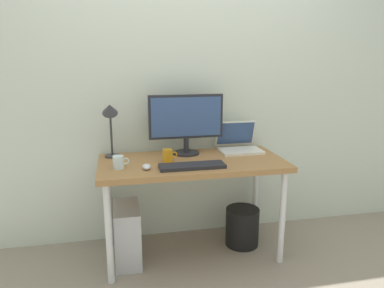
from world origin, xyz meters
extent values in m
plane|color=gray|center=(0.00, 0.00, 0.00)|extent=(6.00, 6.00, 0.00)
cube|color=silver|center=(0.00, 0.37, 1.30)|extent=(4.40, 0.04, 2.60)
cube|color=olive|center=(0.00, 0.00, 0.71)|extent=(1.32, 0.63, 0.04)
cylinder|color=silver|center=(-0.60, -0.25, 0.35)|extent=(0.04, 0.04, 0.69)
cylinder|color=silver|center=(0.60, -0.25, 0.35)|extent=(0.04, 0.04, 0.69)
cylinder|color=silver|center=(-0.60, 0.25, 0.35)|extent=(0.04, 0.04, 0.69)
cylinder|color=silver|center=(0.60, 0.25, 0.35)|extent=(0.04, 0.04, 0.69)
cylinder|color=#232328|center=(-0.01, 0.18, 0.74)|extent=(0.20, 0.20, 0.01)
cylinder|color=#232328|center=(-0.01, 0.18, 0.80)|extent=(0.04, 0.04, 0.11)
cube|color=#232328|center=(-0.01, 0.18, 1.02)|extent=(0.56, 0.03, 0.33)
cube|color=#334C7F|center=(-0.01, 0.17, 1.02)|extent=(0.52, 0.01, 0.29)
cube|color=silver|center=(0.42, 0.14, 0.74)|extent=(0.32, 0.22, 0.02)
cube|color=silver|center=(0.42, 0.29, 0.85)|extent=(0.32, 0.07, 0.20)
cube|color=#334C7F|center=(0.42, 0.28, 0.85)|extent=(0.30, 0.06, 0.18)
cylinder|color=#333338|center=(-0.56, 0.21, 0.74)|extent=(0.11, 0.11, 0.01)
cylinder|color=#333338|center=(-0.56, 0.21, 0.90)|extent=(0.02, 0.02, 0.32)
cone|color=#333338|center=(-0.56, 0.17, 1.09)|extent=(0.11, 0.14, 0.13)
cube|color=#232328|center=(-0.04, -0.17, 0.74)|extent=(0.44, 0.14, 0.02)
ellipsoid|color=silver|center=(-0.34, -0.15, 0.75)|extent=(0.06, 0.09, 0.03)
cylinder|color=orange|center=(-0.18, 0.00, 0.78)|extent=(0.07, 0.07, 0.09)
torus|color=orange|center=(-0.13, 0.00, 0.78)|extent=(0.05, 0.01, 0.05)
cylinder|color=silver|center=(-0.52, -0.09, 0.77)|extent=(0.07, 0.07, 0.09)
torus|color=silver|center=(-0.47, -0.09, 0.78)|extent=(0.05, 0.01, 0.05)
cube|color=#B2B2B7|center=(-0.48, -0.01, 0.21)|extent=(0.18, 0.36, 0.42)
cylinder|color=black|center=(0.41, 0.04, 0.15)|extent=(0.26, 0.26, 0.30)
camera|label=1|loc=(-0.51, -2.41, 1.44)|focal=33.58mm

